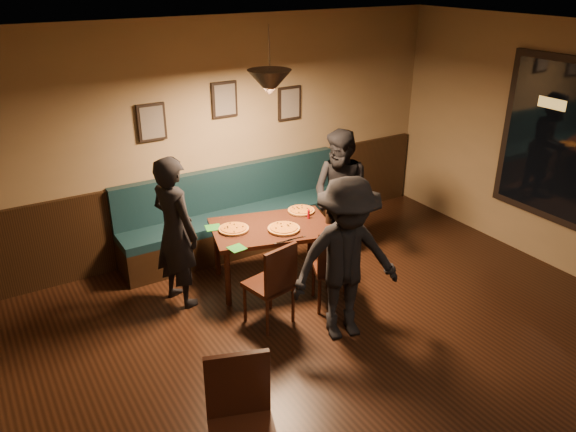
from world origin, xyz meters
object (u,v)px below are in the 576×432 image
object	(u,v)px
diner_right	(342,196)
chair_near_right	(334,265)
chair_near_left	(269,283)
diner_left	(175,232)
diner_front	(346,260)
tabasco_bottle	(309,213)
soda_glass	(329,217)
dining_table	(272,254)
booth_bench	(239,212)

from	to	relation	value
diner_right	chair_near_right	bearing A→B (deg)	-63.63
chair_near_left	diner_left	distance (m)	1.10
diner_front	diner_right	bearing A→B (deg)	68.06
chair_near_left	diner_left	world-z (taller)	diner_left
chair_near_left	tabasco_bottle	world-z (taller)	chair_near_left
tabasco_bottle	chair_near_right	bearing A→B (deg)	-101.53
diner_left	soda_glass	distance (m)	1.68
chair_near_right	diner_right	distance (m)	1.15
dining_table	chair_near_left	distance (m)	0.80
chair_near_left	diner_front	distance (m)	0.84
diner_left	soda_glass	xyz separation A→B (m)	(1.62, -0.41, -0.05)
dining_table	diner_left	bearing A→B (deg)	-174.01
tabasco_bottle	booth_bench	bearing A→B (deg)	112.87
chair_near_right	diner_front	distance (m)	0.63
dining_table	chair_near_right	xyz separation A→B (m)	(0.32, -0.74, 0.12)
booth_bench	diner_front	distance (m)	2.17
booth_bench	dining_table	size ratio (longest dim) A/B	2.33
booth_bench	chair_near_left	size ratio (longest dim) A/B	3.33
diner_left	diner_front	size ratio (longest dim) A/B	1.00
chair_near_right	diner_front	bearing A→B (deg)	-90.26
chair_near_left	diner_right	distance (m)	1.68
dining_table	chair_near_right	size ratio (longest dim) A/B	1.39
diner_right	soda_glass	world-z (taller)	diner_right
diner_left	tabasco_bottle	xyz separation A→B (m)	(1.50, -0.20, -0.06)
chair_near_left	tabasco_bottle	distance (m)	1.12
chair_near_left	diner_right	xyz separation A→B (m)	(1.44, 0.78, 0.34)
dining_table	diner_left	size ratio (longest dim) A/B	0.79
diner_right	tabasco_bottle	size ratio (longest dim) A/B	12.40
diner_left	diner_front	xyz separation A→B (m)	(1.14, -1.38, -0.00)
diner_front	tabasco_bottle	world-z (taller)	diner_front
dining_table	tabasco_bottle	bearing A→B (deg)	10.44
diner_front	tabasco_bottle	xyz separation A→B (m)	(0.36, 1.18, -0.06)
booth_bench	chair_near_right	distance (m)	1.68
diner_left	diner_right	xyz separation A→B (m)	(2.06, -0.05, -0.02)
diner_front	chair_near_right	bearing A→B (deg)	78.84
diner_left	dining_table	bearing A→B (deg)	-116.33
booth_bench	diner_front	xyz separation A→B (m)	(0.05, -2.14, 0.31)
soda_glass	booth_bench	bearing A→B (deg)	114.31
diner_left	diner_right	bearing A→B (deg)	-108.79
diner_left	soda_glass	world-z (taller)	diner_left
chair_near_right	booth_bench	bearing A→B (deg)	122.63
diner_left	diner_front	world-z (taller)	same
tabasco_bottle	diner_left	bearing A→B (deg)	172.35
diner_left	chair_near_right	bearing A→B (deg)	-140.94
dining_table	tabasco_bottle	xyz separation A→B (m)	(0.46, -0.04, 0.41)
chair_near_right	soda_glass	xyz separation A→B (m)	(0.27, 0.49, 0.30)
dining_table	diner_right	bearing A→B (deg)	21.20
chair_near_right	tabasco_bottle	size ratio (longest dim) A/B	7.25
dining_table	diner_front	world-z (taller)	diner_front
chair_near_left	soda_glass	bearing A→B (deg)	10.58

